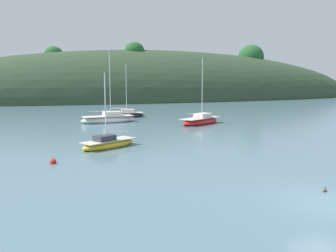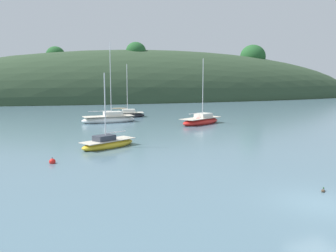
# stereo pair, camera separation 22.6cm
# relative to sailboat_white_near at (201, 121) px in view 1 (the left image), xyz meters

# --- Properties ---
(ground_plane) EXTENTS (400.00, 400.00, 0.00)m
(ground_plane) POSITION_rel_sailboat_white_near_xyz_m (-8.12, -28.88, -0.42)
(ground_plane) COLOR slate
(far_shoreline_hill) EXTENTS (150.00, 36.00, 33.04)m
(far_shoreline_hill) POSITION_rel_sailboat_white_near_xyz_m (16.95, 59.41, -0.35)
(far_shoreline_hill) COLOR #2D422B
(far_shoreline_hill) RESTS_ON ground
(sailboat_white_near) EXTENTS (7.31, 5.28, 8.90)m
(sailboat_white_near) POSITION_rel_sailboat_white_near_xyz_m (0.00, 0.00, 0.00)
(sailboat_white_near) COLOR red
(sailboat_white_near) RESTS_ON ground
(sailboat_cream_ketch) EXTENTS (7.63, 2.98, 11.19)m
(sailboat_cream_ketch) POSITION_rel_sailboat_white_near_xyz_m (-11.13, 6.24, 0.03)
(sailboat_cream_ketch) COLOR white
(sailboat_cream_ketch) RESTS_ON ground
(sailboat_navy_dinghy) EXTENTS (6.38, 2.99, 8.59)m
(sailboat_navy_dinghy) POSITION_rel_sailboat_white_near_xyz_m (-7.28, 12.21, -0.03)
(sailboat_navy_dinghy) COLOR #232328
(sailboat_navy_dinghy) RESTS_ON ground
(sailboat_orange_cutter) EXTENTS (5.53, 3.99, 6.57)m
(sailboat_orange_cutter) POSITION_rel_sailboat_white_near_xyz_m (-14.77, -11.74, -0.08)
(sailboat_orange_cutter) COLOR gold
(sailboat_orange_cutter) RESTS_ON ground
(mooring_buoy_outer) EXTENTS (0.44, 0.44, 0.54)m
(mooring_buoy_outer) POSITION_rel_sailboat_white_near_xyz_m (-19.51, -16.14, -0.30)
(mooring_buoy_outer) COLOR red
(mooring_buoy_outer) RESTS_ON ground
(duck_lead) EXTENTS (0.38, 0.35, 0.24)m
(duck_lead) POSITION_rel_sailboat_white_near_xyz_m (-6.67, -27.59, -0.36)
(duck_lead) COLOR #473828
(duck_lead) RESTS_ON ground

